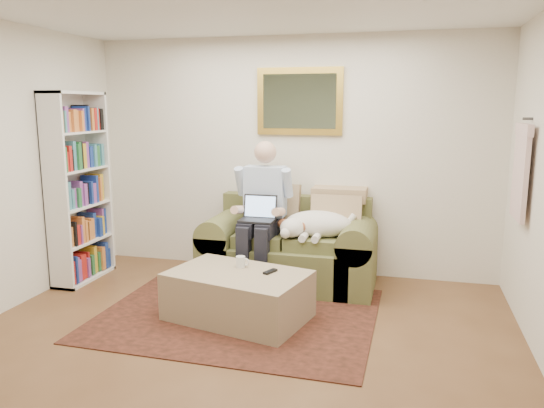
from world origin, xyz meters
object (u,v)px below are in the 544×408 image
at_px(ottoman, 238,296).
at_px(bookshelf, 79,188).
at_px(seated_man, 261,216).
at_px(laptop, 259,214).
at_px(sleeping_dog, 318,224).
at_px(sofa, 289,255).
at_px(coffee_mug, 241,262).

relative_size(ottoman, bookshelf, 0.59).
bearing_deg(seated_man, laptop, -90.00).
relative_size(sleeping_dog, ottoman, 0.63).
bearing_deg(bookshelf, seated_man, 7.48).
height_order(ottoman, bookshelf, bookshelf).
bearing_deg(sleeping_dog, sofa, 164.26).
relative_size(laptop, bookshelf, 0.17).
bearing_deg(ottoman, sleeping_dog, 60.37).
distance_m(laptop, coffee_mug, 0.73).
bearing_deg(sleeping_dog, seated_man, -172.87).
distance_m(seated_man, bookshelf, 1.96).
relative_size(seated_man, laptop, 4.33).
bearing_deg(ottoman, laptop, 93.03).
xyz_separation_m(seated_man, coffee_mug, (0.02, -0.73, -0.27)).
bearing_deg(bookshelf, sofa, 10.75).
height_order(sleeping_dog, coffee_mug, sleeping_dog).
bearing_deg(sofa, coffee_mug, -105.49).
bearing_deg(seated_man, bookshelf, -172.52).
height_order(seated_man, bookshelf, bookshelf).
distance_m(sofa, laptop, 0.59).
relative_size(sofa, seated_man, 1.19).
xyz_separation_m(sofa, seated_man, (-0.27, -0.16, 0.44)).
xyz_separation_m(sofa, laptop, (-0.27, -0.23, 0.48)).
distance_m(sofa, seated_man, 0.54).
bearing_deg(seated_man, coffee_mug, -88.48).
xyz_separation_m(laptop, ottoman, (0.04, -0.81, -0.57)).
bearing_deg(ottoman, bookshelf, 162.31).
bearing_deg(ottoman, coffee_mug, 98.84).
distance_m(laptop, ottoman, 0.99).
relative_size(coffee_mug, bookshelf, 0.05).
height_order(laptop, ottoman, laptop).
distance_m(seated_man, ottoman, 1.03).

